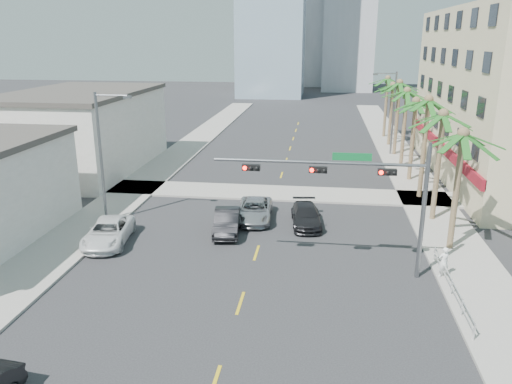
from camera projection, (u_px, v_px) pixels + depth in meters
ground at (225, 352)px, 20.52m from camera, size 260.00×260.00×0.00m
sidewalk_right at (430, 207)px, 37.92m from camera, size 4.00×120.00×0.15m
sidewalk_left at (128, 194)px, 40.96m from camera, size 4.00×120.00×0.15m
sidewalk_cross at (275, 193)px, 41.33m from camera, size 80.00×4.00×0.15m
building_left_far at (82, 132)px, 48.44m from camera, size 11.00×18.00×7.20m
tower_far_center at (302, 4)px, 133.07m from camera, size 16.00×16.00×42.00m
traffic_signal_mast at (362, 185)px, 25.83m from camera, size 11.12×0.54×7.20m
palm_tree_0 at (463, 135)px, 28.33m from camera, size 4.80×4.80×7.80m
palm_tree_1 at (443, 116)px, 33.15m from camera, size 4.80×4.80×8.16m
palm_tree_2 at (429, 101)px, 37.97m from camera, size 4.80×4.80×8.52m
palm_tree_3 at (416, 102)px, 43.10m from camera, size 4.80×4.80×7.80m
palm_tree_4 at (407, 92)px, 47.92m from camera, size 4.80×4.80×8.16m
palm_tree_5 at (400, 83)px, 52.74m from camera, size 4.80×4.80×8.52m
palm_tree_6 at (393, 86)px, 57.87m from camera, size 4.80×4.80×7.80m
palm_tree_7 at (388, 79)px, 62.69m from camera, size 4.80×4.80×8.16m
streetlight_left at (103, 151)px, 33.68m from camera, size 2.55×0.25×9.00m
streetlight_right at (392, 109)px, 53.62m from camera, size 2.55×0.25×9.00m
guardrail at (452, 285)px, 24.70m from camera, size 0.08×8.08×1.00m
car_parked_far at (108, 232)px, 31.21m from camera, size 3.12×5.53×1.46m
car_lane_left at (227, 222)px, 32.95m from camera, size 2.18×4.79×1.52m
car_lane_center at (255, 210)px, 35.28m from camera, size 2.67×5.26×1.42m
car_lane_right at (306, 216)px, 34.26m from camera, size 2.45×4.90×1.37m
pedestrian at (444, 262)px, 26.45m from camera, size 0.72×0.59×1.69m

